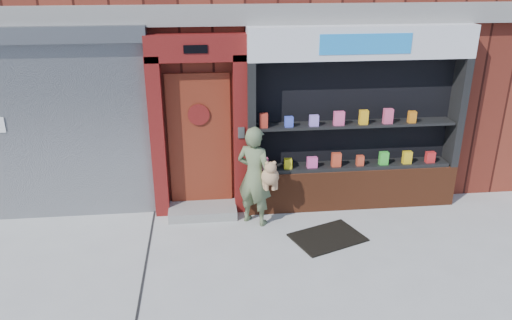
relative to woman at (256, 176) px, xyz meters
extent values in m
plane|color=#9E9E99|center=(-0.09, -1.37, -0.81)|extent=(80.00, 80.00, 0.00)
cube|color=gray|center=(-0.09, 0.55, 2.34)|extent=(12.00, 0.16, 0.30)
cube|color=gray|center=(-3.09, 0.57, 0.59)|extent=(3.00, 0.10, 2.80)
cube|color=slate|center=(-3.09, 0.51, 2.11)|extent=(3.10, 0.30, 0.24)
cube|color=#601110|center=(-1.49, 0.49, 0.49)|extent=(0.22, 0.28, 2.60)
cube|color=#601110|center=(-0.19, 0.49, 0.49)|extent=(0.22, 0.28, 2.60)
cube|color=#601110|center=(-0.84, 0.49, 1.89)|extent=(1.50, 0.28, 0.40)
cube|color=black|center=(-0.84, 0.34, 1.89)|extent=(0.35, 0.01, 0.12)
cube|color=maroon|center=(-0.84, 0.60, 0.39)|extent=(1.00, 0.06, 2.20)
cylinder|color=black|center=(-0.84, 0.56, 0.84)|extent=(0.28, 0.02, 0.28)
cylinder|color=#601110|center=(-0.84, 0.55, 0.84)|extent=(0.34, 0.02, 0.34)
cube|color=gray|center=(-0.84, 0.33, -0.73)|extent=(1.10, 0.55, 0.15)
cube|color=slate|center=(-0.19, 0.34, 0.59)|extent=(0.10, 0.02, 0.18)
cube|color=brown|center=(1.66, 0.43, -0.46)|extent=(3.50, 0.40, 0.70)
cube|color=black|center=(-0.03, 0.43, 0.79)|extent=(0.12, 0.40, 1.80)
cube|color=black|center=(3.35, 0.43, 0.79)|extent=(0.12, 0.40, 1.80)
cube|color=black|center=(1.66, 0.62, 0.79)|extent=(3.30, 0.03, 1.80)
cube|color=black|center=(1.66, 0.43, -0.08)|extent=(3.20, 0.36, 0.06)
cube|color=black|center=(1.66, 0.43, 0.64)|extent=(3.20, 0.36, 0.04)
cube|color=white|center=(1.66, 0.43, 1.94)|extent=(3.50, 0.40, 0.50)
cube|color=blue|center=(1.66, 0.23, 1.94)|extent=(1.40, 0.01, 0.30)
cube|color=#E64C7A|center=(0.16, 0.35, 0.05)|extent=(0.15, 0.09, 0.19)
cube|color=yellow|center=(0.56, 0.35, 0.04)|extent=(0.13, 0.09, 0.17)
cube|color=#EF4FA0|center=(0.96, 0.35, 0.04)|extent=(0.17, 0.09, 0.17)
cube|color=red|center=(1.36, 0.35, 0.07)|extent=(0.15, 0.09, 0.23)
cube|color=#D24125|center=(1.76, 0.35, 0.04)|extent=(0.11, 0.09, 0.17)
cube|color=green|center=(2.16, 0.35, 0.06)|extent=(0.14, 0.09, 0.21)
cube|color=yellow|center=(2.56, 0.35, 0.06)|extent=(0.14, 0.09, 0.21)
cube|color=red|center=(2.96, 0.35, 0.05)|extent=(0.15, 0.09, 0.18)
cube|color=red|center=(0.16, 0.35, 0.78)|extent=(0.13, 0.09, 0.23)
cube|color=blue|center=(0.56, 0.35, 0.75)|extent=(0.13, 0.09, 0.16)
cube|color=#A986F2|center=(0.96, 0.35, 0.75)|extent=(0.14, 0.09, 0.17)
cube|color=#FA538E|center=(1.36, 0.35, 0.77)|extent=(0.16, 0.09, 0.22)
cube|color=yellow|center=(1.76, 0.35, 0.78)|extent=(0.13, 0.09, 0.23)
cube|color=#E34B75|center=(2.16, 0.35, 0.78)|extent=(0.15, 0.09, 0.24)
cube|color=orange|center=(2.56, 0.35, 0.76)|extent=(0.12, 0.09, 0.18)
imported|color=#5E6D48|center=(-0.02, 0.01, 0.00)|extent=(0.70, 0.65, 1.60)
sphere|color=#A97E54|center=(0.21, -0.11, 0.03)|extent=(0.27, 0.27, 0.27)
sphere|color=#A97E54|center=(0.21, -0.15, 0.19)|extent=(0.18, 0.18, 0.18)
sphere|color=#A97E54|center=(0.16, -0.15, 0.27)|extent=(0.06, 0.06, 0.06)
sphere|color=#A97E54|center=(0.27, -0.15, 0.27)|extent=(0.06, 0.06, 0.06)
cylinder|color=#A97E54|center=(0.12, -0.11, -0.11)|extent=(0.06, 0.06, 0.16)
cylinder|color=#A97E54|center=(0.30, -0.11, -0.11)|extent=(0.06, 0.06, 0.16)
cylinder|color=#A97E54|center=(0.16, -0.13, -0.11)|extent=(0.06, 0.06, 0.16)
cylinder|color=#A97E54|center=(0.27, -0.13, -0.11)|extent=(0.06, 0.06, 0.16)
cube|color=black|center=(1.02, -0.62, -0.79)|extent=(1.21, 1.04, 0.03)
camera|label=1|loc=(-0.76, -7.00, 3.09)|focal=35.00mm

